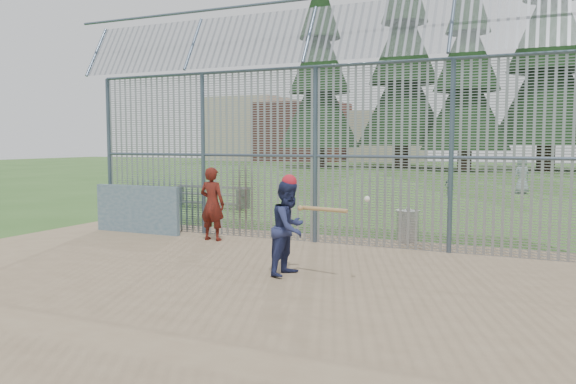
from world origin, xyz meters
The scene contains 13 objects.
ground centered at (0.00, 0.00, 0.00)m, with size 120.00×120.00×0.00m, color #2D511E.
dirt_infield centered at (0.00, -0.50, 0.01)m, with size 14.00×10.00×0.02m, color #756047.
dugout_wall centered at (-4.60, 2.90, 0.62)m, with size 2.50×0.12×1.20m, color #38566B.
batter centered at (0.76, 0.36, 0.84)m, with size 0.79×0.62×1.64m, color navy.
onlooker centered at (-2.28, 2.74, 0.88)m, with size 0.63×0.41×1.72m, color maroon.
bg_kid_standing centered at (3.91, 18.92, 0.83)m, with size 0.81×0.53×1.66m, color gray.
bg_kid_seated centered at (1.18, 16.01, 0.46)m, with size 0.54×0.23×0.93m, color gray.
batting_gear centered at (0.93, 0.32, 1.55)m, with size 1.66×0.55×0.60m.
trash_can centered at (1.92, 4.51, 0.38)m, with size 0.56×0.56×0.82m.
bleacher centered at (-6.09, 8.60, 0.41)m, with size 3.00×0.95×0.72m.
backstop_fence centered at (1.81, 3.43, 2.36)m, with size 20.09×0.81×5.30m.
conifer_row centered at (1.93, 41.51, 10.83)m, with size 38.48×12.26×20.20m.
distant_buildings centered at (-23.18, 56.49, 3.60)m, with size 26.50×10.50×8.00m.
Camera 1 is at (4.69, -8.38, 2.32)m, focal length 35.00 mm.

